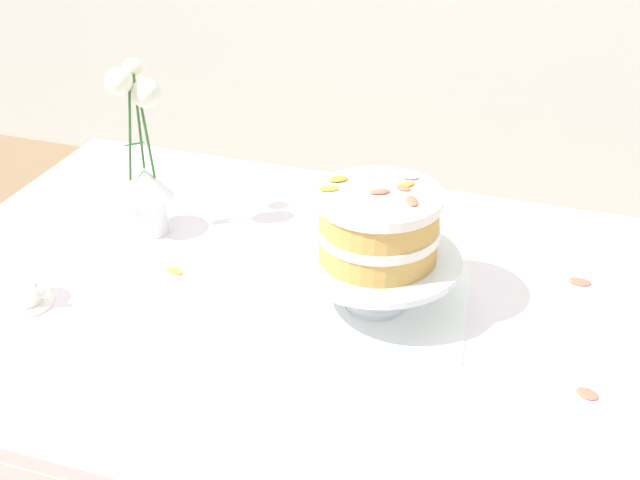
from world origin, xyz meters
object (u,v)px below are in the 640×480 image
object	(u,v)px
cake_stand	(377,265)
teacup	(21,291)
dining_table	(282,339)
flower_vase	(144,169)
layer_cake	(379,225)

from	to	relation	value
cake_stand	teacup	distance (m)	0.63
dining_table	flower_vase	xyz separation A→B (m)	(-0.34, 0.14, 0.23)
dining_table	flower_vase	distance (m)	0.43
layer_cake	teacup	bearing A→B (deg)	-161.81
dining_table	layer_cake	bearing A→B (deg)	12.00
cake_stand	layer_cake	distance (m)	0.08
dining_table	teacup	bearing A→B (deg)	-159.52
flower_vase	teacup	bearing A→B (deg)	-106.78
layer_cake	teacup	size ratio (longest dim) A/B	1.77
cake_stand	teacup	xyz separation A→B (m)	(-0.59, -0.20, -0.06)
layer_cake	flower_vase	world-z (taller)	flower_vase
dining_table	flower_vase	size ratio (longest dim) A/B	4.01
dining_table	layer_cake	xyz separation A→B (m)	(0.17, 0.04, 0.25)
layer_cake	cake_stand	bearing A→B (deg)	-74.94
cake_stand	layer_cake	xyz separation A→B (m)	(-0.00, 0.00, 0.08)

